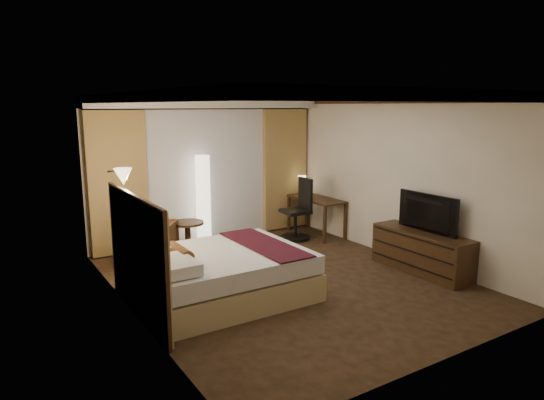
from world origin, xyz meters
TOP-DOWN VIEW (x-y plane):
  - floor at (0.00, 0.00)m, footprint 4.50×5.50m
  - ceiling at (0.00, 0.00)m, footprint 4.50×5.50m
  - back_wall at (0.00, 2.75)m, footprint 4.50×0.02m
  - left_wall at (-2.25, 0.00)m, footprint 0.02×5.50m
  - right_wall at (2.25, 0.00)m, footprint 0.02×5.50m
  - crown_molding at (0.00, 0.00)m, footprint 4.50×5.50m
  - soffit at (0.00, 2.50)m, footprint 4.50×0.50m
  - curtain_sheer at (0.00, 2.67)m, footprint 2.48×0.04m
  - curtain_left_drape at (-1.70, 2.61)m, footprint 1.00×0.14m
  - curtain_right_drape at (1.70, 2.61)m, footprint 1.00×0.14m
  - wall_sconce at (-2.09, 0.80)m, footprint 0.24×0.24m
  - bed at (-1.09, -0.06)m, footprint 2.21×1.72m
  - headboard at (-2.20, -0.06)m, footprint 0.12×2.02m
  - armchair at (-1.50, 1.72)m, footprint 1.06×1.05m
  - side_table at (-0.76, 1.88)m, footprint 0.55×0.55m
  - floor_lamp at (-0.24, 2.38)m, footprint 0.35×0.35m
  - desk at (1.95, 1.84)m, footprint 0.55×1.29m
  - desk_lamp at (1.95, 2.34)m, footprint 0.18×0.18m
  - office_chair at (1.41, 1.79)m, footprint 0.61×0.61m
  - dresser at (2.00, -0.78)m, footprint 0.50×1.64m
  - television at (1.97, -0.78)m, footprint 0.63×1.09m

SIDE VIEW (x-z plane):
  - floor at x=0.00m, z-range -0.01..0.01m
  - side_table at x=-0.76m, z-range 0.00..0.61m
  - dresser at x=2.00m, z-range 0.00..0.64m
  - bed at x=-1.09m, z-range 0.00..0.65m
  - desk at x=1.95m, z-range 0.00..0.75m
  - armchair at x=-1.50m, z-range 0.00..0.80m
  - office_chair at x=1.41m, z-range 0.00..1.19m
  - headboard at x=-2.20m, z-range 0.00..1.50m
  - floor_lamp at x=-0.24m, z-range 0.00..1.68m
  - desk_lamp at x=1.95m, z-range 0.75..1.09m
  - television at x=1.97m, z-range 0.88..1.02m
  - curtain_sheer at x=0.00m, z-range 0.02..2.48m
  - curtain_left_drape at x=-1.70m, z-range 0.02..2.48m
  - curtain_right_drape at x=1.70m, z-range 0.02..2.48m
  - back_wall at x=0.00m, z-range 0.00..2.70m
  - left_wall at x=-2.25m, z-range 0.00..2.70m
  - right_wall at x=2.25m, z-range 0.00..2.70m
  - wall_sconce at x=-2.09m, z-range 1.50..1.74m
  - soffit at x=0.00m, z-range 2.50..2.70m
  - crown_molding at x=0.00m, z-range 2.58..2.70m
  - ceiling at x=0.00m, z-range 2.70..2.71m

